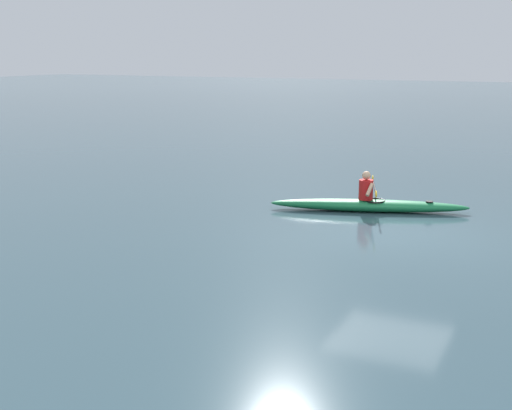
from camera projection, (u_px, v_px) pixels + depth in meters
name	position (u px, v px, depth m)	size (l,w,h in m)	color
ground_plane	(394.00, 232.00, 14.91)	(160.00, 160.00, 0.00)	#334C56
kayak	(369.00, 205.00, 16.81)	(4.78, 2.10, 0.30)	#19723F
kayaker	(367.00, 188.00, 16.72)	(0.80, 2.28, 0.71)	red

